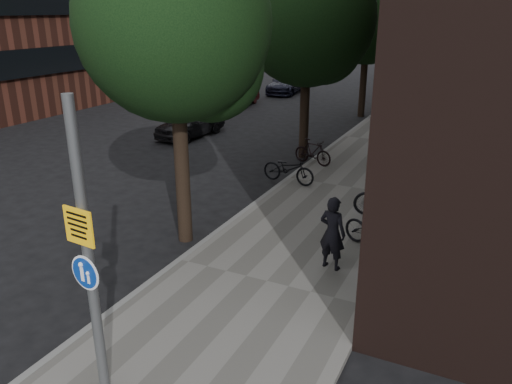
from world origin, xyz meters
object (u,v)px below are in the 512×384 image
Objects in this scene: parked_bike_facade_near at (377,231)px; parked_car_near at (190,122)px; pedestrian at (332,233)px; signpost at (88,256)px.

parked_car_near is at bearing 72.76° from parked_bike_facade_near.
pedestrian is 13.68m from parked_car_near.
signpost is 2.49× the size of parked_bike_facade_near.
signpost is at bearing 79.73° from pedestrian.
parked_bike_facade_near is 0.47× the size of parked_car_near.
pedestrian reaches higher than parked_bike_facade_near.
signpost reaches higher than pedestrian.
pedestrian is 1.57m from parked_bike_facade_near.
signpost reaches higher than parked_bike_facade_near.
parked_car_near is at bearing 123.75° from signpost.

